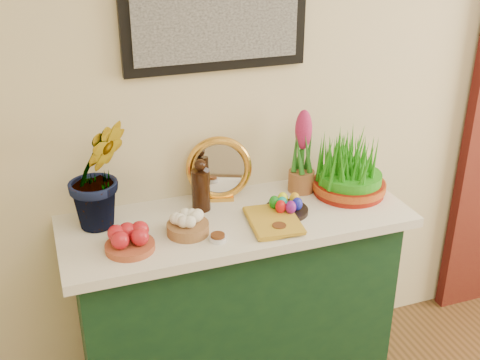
% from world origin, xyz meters
% --- Properties ---
extents(sideboard, '(1.30, 0.45, 0.85)m').
position_xyz_m(sideboard, '(-0.46, 2.00, 0.42)').
color(sideboard, '#13361A').
rests_on(sideboard, ground).
extents(tablecloth, '(1.40, 0.55, 0.04)m').
position_xyz_m(tablecloth, '(-0.46, 2.00, 0.87)').
color(tablecloth, silver).
rests_on(tablecloth, sideboard).
extents(hyacinth_green, '(0.32, 0.28, 0.57)m').
position_xyz_m(hyacinth_green, '(-0.97, 2.11, 1.18)').
color(hyacinth_green, '#277420').
rests_on(hyacinth_green, tablecloth).
extents(apple_bowl, '(0.18, 0.18, 0.09)m').
position_xyz_m(apple_bowl, '(-0.91, 1.89, 0.93)').
color(apple_bowl, '#9E472A').
rests_on(apple_bowl, tablecloth).
extents(garlic_basket, '(0.21, 0.21, 0.09)m').
position_xyz_m(garlic_basket, '(-0.68, 1.93, 0.93)').
color(garlic_basket, '#94643B').
rests_on(garlic_basket, tablecloth).
extents(vinegar_cruet, '(0.08, 0.08, 0.22)m').
position_xyz_m(vinegar_cruet, '(-0.57, 2.11, 0.99)').
color(vinegar_cruet, black).
rests_on(vinegar_cruet, tablecloth).
extents(mirror, '(0.28, 0.13, 0.28)m').
position_xyz_m(mirror, '(-0.47, 2.18, 1.02)').
color(mirror, gold).
rests_on(mirror, tablecloth).
extents(book, '(0.20, 0.27, 0.03)m').
position_xyz_m(book, '(-0.44, 1.90, 0.91)').
color(book, gold).
rests_on(book, tablecloth).
extents(spice_dish_left, '(0.07, 0.07, 0.03)m').
position_xyz_m(spice_dish_left, '(-0.59, 1.84, 0.90)').
color(spice_dish_left, silver).
rests_on(spice_dish_left, tablecloth).
extents(spice_dish_right, '(0.07, 0.07, 0.03)m').
position_xyz_m(spice_dish_right, '(-0.34, 1.83, 0.90)').
color(spice_dish_right, silver).
rests_on(spice_dish_right, tablecloth).
extents(egg_plate, '(0.22, 0.22, 0.07)m').
position_xyz_m(egg_plate, '(-0.26, 1.96, 0.92)').
color(egg_plate, black).
rests_on(egg_plate, tablecloth).
extents(hyacinth_pink, '(0.11, 0.11, 0.37)m').
position_xyz_m(hyacinth_pink, '(-0.12, 2.13, 1.06)').
color(hyacinth_pink, '#945930').
rests_on(hyacinth_pink, tablecloth).
extents(wheatgrass_sabzeh, '(0.31, 0.31, 0.26)m').
position_xyz_m(wheatgrass_sabzeh, '(0.07, 2.03, 1.00)').
color(wheatgrass_sabzeh, maroon).
rests_on(wheatgrass_sabzeh, tablecloth).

